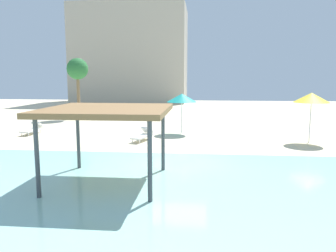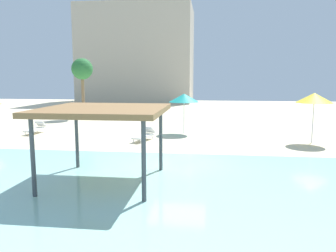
# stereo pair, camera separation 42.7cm
# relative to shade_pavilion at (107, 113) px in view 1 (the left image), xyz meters

# --- Properties ---
(ground_plane) EXTENTS (80.00, 80.00, 0.00)m
(ground_plane) POSITION_rel_shade_pavilion_xyz_m (2.24, 3.21, -2.49)
(ground_plane) COLOR beige
(lagoon_water) EXTENTS (44.00, 13.50, 0.04)m
(lagoon_water) POSITION_rel_shade_pavilion_xyz_m (2.24, -2.04, -2.47)
(lagoon_water) COLOR #99D1C6
(lagoon_water) RESTS_ON ground
(shade_pavilion) EXTENTS (4.13, 4.13, 2.66)m
(shade_pavilion) POSITION_rel_shade_pavilion_xyz_m (0.00, 0.00, 0.00)
(shade_pavilion) COLOR #42474C
(shade_pavilion) RESTS_ON ground
(beach_umbrella_teal_0) EXTENTS (2.00, 2.00, 2.62)m
(beach_umbrella_teal_0) POSITION_rel_shade_pavilion_xyz_m (1.92, 10.97, -0.15)
(beach_umbrella_teal_0) COLOR silver
(beach_umbrella_teal_0) RESTS_ON ground
(beach_umbrella_yellow_1) EXTENTS (1.99, 1.99, 2.83)m
(beach_umbrella_yellow_1) POSITION_rel_shade_pavilion_xyz_m (9.38, 8.51, 0.06)
(beach_umbrella_yellow_1) COLOR silver
(beach_umbrella_yellow_1) RESTS_ON ground
(lounge_chair_1) EXTENTS (0.72, 1.93, 0.74)m
(lounge_chair_1) POSITION_rel_shade_pavilion_xyz_m (-7.82, 9.72, -2.16)
(lounge_chair_1) COLOR white
(lounge_chair_1) RESTS_ON ground
(lounge_chair_2) EXTENTS (1.13, 1.99, 0.74)m
(lounge_chair_2) POSITION_rel_shade_pavilion_xyz_m (-0.18, 8.09, -2.16)
(lounge_chair_2) COLOR white
(lounge_chair_2) RESTS_ON ground
(palm_tree_1) EXTENTS (1.90, 1.90, 5.39)m
(palm_tree_1) POSITION_rel_shade_pavilion_xyz_m (-7.82, 18.28, 1.84)
(palm_tree_1) COLOR brown
(palm_tree_1) RESTS_ON ground
(hotel_block_0) EXTENTS (16.44, 10.53, 14.04)m
(hotel_block_0) POSITION_rel_shade_pavilion_xyz_m (-7.37, 40.21, 4.53)
(hotel_block_0) COLOR #B2A893
(hotel_block_0) RESTS_ON ground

